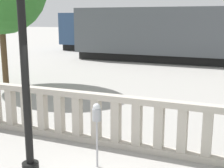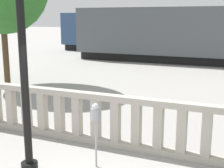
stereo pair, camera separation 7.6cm
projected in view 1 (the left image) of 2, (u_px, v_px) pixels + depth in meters
The scene contains 4 objects.
balustrade at pixel (126, 123), 7.12m from camera, with size 13.53×0.24×1.24m.
parking_meter at pixel (97, 116), 6.13m from camera, with size 0.18×0.18×1.34m.
train_near at pixel (218, 34), 19.88m from camera, with size 18.94×3.09×4.23m.
train_far at pixel (186, 32), 25.23m from camera, with size 21.91×2.82×3.97m.
Camera 1 is at (2.33, -3.46, 2.98)m, focal length 50.00 mm.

